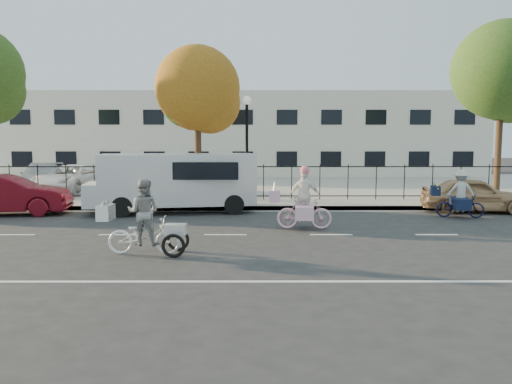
{
  "coord_description": "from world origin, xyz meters",
  "views": [
    {
      "loc": [
        0.84,
        -13.93,
        2.69
      ],
      "look_at": [
        0.87,
        1.2,
        1.1
      ],
      "focal_mm": 35.0,
      "sensor_mm": 36.0,
      "label": 1
    }
  ],
  "objects_px": {
    "unicorn_bike": "(303,206)",
    "zebra_trike": "(144,225)",
    "lamppost": "(247,129)",
    "red_sedan": "(6,195)",
    "gold_sedan": "(474,195)",
    "lot_car_b": "(72,179)",
    "pedestrian": "(159,179)",
    "bull_bike": "(460,199)",
    "white_van": "(175,180)",
    "lot_car_c": "(152,177)",
    "lot_car_a": "(42,177)"
  },
  "relations": [
    {
      "from": "red_sedan",
      "to": "gold_sedan",
      "type": "distance_m",
      "value": 17.13
    },
    {
      "from": "gold_sedan",
      "to": "lot_car_c",
      "type": "bearing_deg",
      "value": 75.39
    },
    {
      "from": "bull_bike",
      "to": "pedestrian",
      "type": "relative_size",
      "value": 0.96
    },
    {
      "from": "lamppost",
      "to": "unicorn_bike",
      "type": "bearing_deg",
      "value": -73.0
    },
    {
      "from": "unicorn_bike",
      "to": "lot_car_b",
      "type": "bearing_deg",
      "value": 53.82
    },
    {
      "from": "white_van",
      "to": "bull_bike",
      "type": "bearing_deg",
      "value": -16.86
    },
    {
      "from": "lamppost",
      "to": "white_van",
      "type": "relative_size",
      "value": 0.68
    },
    {
      "from": "bull_bike",
      "to": "red_sedan",
      "type": "xyz_separation_m",
      "value": [
        -16.02,
        0.63,
        0.06
      ]
    },
    {
      "from": "bull_bike",
      "to": "lot_car_a",
      "type": "xyz_separation_m",
      "value": [
        -17.73,
        7.71,
        0.17
      ]
    },
    {
      "from": "lamppost",
      "to": "pedestrian",
      "type": "distance_m",
      "value": 4.13
    },
    {
      "from": "lamppost",
      "to": "red_sedan",
      "type": "relative_size",
      "value": 0.98
    },
    {
      "from": "zebra_trike",
      "to": "lot_car_b",
      "type": "distance_m",
      "value": 13.86
    },
    {
      "from": "bull_bike",
      "to": "white_van",
      "type": "relative_size",
      "value": 0.29
    },
    {
      "from": "zebra_trike",
      "to": "pedestrian",
      "type": "xyz_separation_m",
      "value": [
        -1.32,
        8.77,
        0.42
      ]
    },
    {
      "from": "red_sedan",
      "to": "lot_car_c",
      "type": "height_order",
      "value": "lot_car_c"
    },
    {
      "from": "unicorn_bike",
      "to": "bull_bike",
      "type": "xyz_separation_m",
      "value": [
        5.64,
        2.23,
        -0.04
      ]
    },
    {
      "from": "pedestrian",
      "to": "zebra_trike",
      "type": "bearing_deg",
      "value": 89.92
    },
    {
      "from": "zebra_trike",
      "to": "lot_car_c",
      "type": "height_order",
      "value": "zebra_trike"
    },
    {
      "from": "white_van",
      "to": "lot_car_a",
      "type": "xyz_separation_m",
      "value": [
        -7.67,
        6.38,
        -0.37
      ]
    },
    {
      "from": "white_van",
      "to": "gold_sedan",
      "type": "height_order",
      "value": "white_van"
    },
    {
      "from": "zebra_trike",
      "to": "bull_bike",
      "type": "height_order",
      "value": "zebra_trike"
    },
    {
      "from": "bull_bike",
      "to": "lot_car_b",
      "type": "distance_m",
      "value": 17.3
    },
    {
      "from": "bull_bike",
      "to": "white_van",
      "type": "bearing_deg",
      "value": 93.56
    },
    {
      "from": "unicorn_bike",
      "to": "white_van",
      "type": "distance_m",
      "value": 5.69
    },
    {
      "from": "unicorn_bike",
      "to": "zebra_trike",
      "type": "bearing_deg",
      "value": 134.64
    },
    {
      "from": "white_van",
      "to": "pedestrian",
      "type": "bearing_deg",
      "value": 107.58
    },
    {
      "from": "pedestrian",
      "to": "lot_car_a",
      "type": "relative_size",
      "value": 0.41
    },
    {
      "from": "red_sedan",
      "to": "lot_car_b",
      "type": "xyz_separation_m",
      "value": [
        0.13,
        6.21,
        0.1
      ]
    },
    {
      "from": "gold_sedan",
      "to": "lot_car_b",
      "type": "xyz_separation_m",
      "value": [
        -16.98,
        5.51,
        0.18
      ]
    },
    {
      "from": "lot_car_b",
      "to": "lot_car_c",
      "type": "bearing_deg",
      "value": 14.47
    },
    {
      "from": "white_van",
      "to": "lot_car_b",
      "type": "bearing_deg",
      "value": 127.28
    },
    {
      "from": "white_van",
      "to": "lot_car_b",
      "type": "relative_size",
      "value": 1.32
    },
    {
      "from": "zebra_trike",
      "to": "white_van",
      "type": "relative_size",
      "value": 0.33
    },
    {
      "from": "zebra_trike",
      "to": "unicorn_bike",
      "type": "height_order",
      "value": "unicorn_bike"
    },
    {
      "from": "white_van",
      "to": "pedestrian",
      "type": "xyz_separation_m",
      "value": [
        -0.96,
        1.89,
        -0.09
      ]
    },
    {
      "from": "zebra_trike",
      "to": "gold_sedan",
      "type": "distance_m",
      "value": 12.8
    },
    {
      "from": "lamppost",
      "to": "lot_car_b",
      "type": "bearing_deg",
      "value": 159.2
    },
    {
      "from": "bull_bike",
      "to": "red_sedan",
      "type": "relative_size",
      "value": 0.42
    },
    {
      "from": "zebra_trike",
      "to": "bull_bike",
      "type": "distance_m",
      "value": 11.17
    },
    {
      "from": "white_van",
      "to": "lot_car_b",
      "type": "height_order",
      "value": "white_van"
    },
    {
      "from": "unicorn_bike",
      "to": "gold_sedan",
      "type": "height_order",
      "value": "unicorn_bike"
    },
    {
      "from": "zebra_trike",
      "to": "bull_bike",
      "type": "xyz_separation_m",
      "value": [
        9.69,
        5.56,
        -0.02
      ]
    },
    {
      "from": "bull_bike",
      "to": "lot_car_b",
      "type": "bearing_deg",
      "value": 77.79
    },
    {
      "from": "bull_bike",
      "to": "lot_car_c",
      "type": "xyz_separation_m",
      "value": [
        -12.12,
        7.08,
        0.22
      ]
    },
    {
      "from": "lamppost",
      "to": "lot_car_b",
      "type": "distance_m",
      "value": 9.34
    },
    {
      "from": "lamppost",
      "to": "red_sedan",
      "type": "distance_m",
      "value": 9.41
    },
    {
      "from": "gold_sedan",
      "to": "zebra_trike",
      "type": "bearing_deg",
      "value": 131.48
    },
    {
      "from": "red_sedan",
      "to": "pedestrian",
      "type": "xyz_separation_m",
      "value": [
        5.01,
        2.59,
        0.38
      ]
    },
    {
      "from": "lot_car_a",
      "to": "unicorn_bike",
      "type": "bearing_deg",
      "value": -55.47
    },
    {
      "from": "pedestrian",
      "to": "lot_car_c",
      "type": "relative_size",
      "value": 0.43
    }
  ]
}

